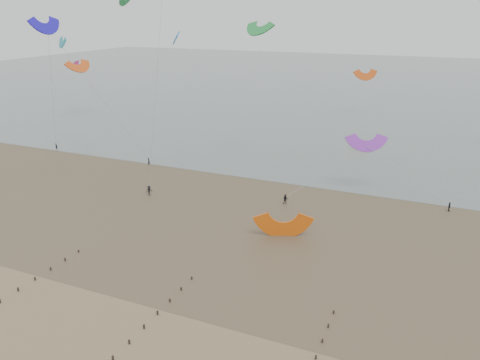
% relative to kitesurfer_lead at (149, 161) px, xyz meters
% --- Properties ---
extents(ground, '(500.00, 500.00, 0.00)m').
position_rel_kitesurfer_lead_xyz_m(ground, '(27.10, -49.40, -0.81)').
color(ground, brown).
rests_on(ground, ground).
extents(sea_and_shore, '(500.00, 665.00, 0.03)m').
position_rel_kitesurfer_lead_xyz_m(sea_and_shore, '(23.02, -15.00, -0.81)').
color(sea_and_shore, '#475654').
rests_on(sea_and_shore, ground).
extents(kitesurfer_lead, '(0.71, 0.61, 1.63)m').
position_rel_kitesurfer_lead_xyz_m(kitesurfer_lead, '(0.00, 0.00, 0.00)').
color(kitesurfer_lead, black).
rests_on(kitesurfer_lead, ground).
extents(kitesurfers, '(118.55, 26.09, 1.88)m').
position_rel_kitesurfer_lead_xyz_m(kitesurfers, '(48.13, -3.79, 0.05)').
color(kitesurfers, black).
rests_on(kitesurfers, ground).
extents(grounded_kite, '(9.04, 8.08, 4.10)m').
position_rel_kitesurfer_lead_xyz_m(grounded_kite, '(37.84, -21.27, -0.81)').
color(grounded_kite, '#D9550D').
rests_on(grounded_kite, ground).
extents(kites_airborne, '(263.02, 112.11, 38.42)m').
position_rel_kitesurfer_lead_xyz_m(kites_airborne, '(22.76, 40.07, 21.07)').
color(kites_airborne, blue).
rests_on(kites_airborne, ground).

